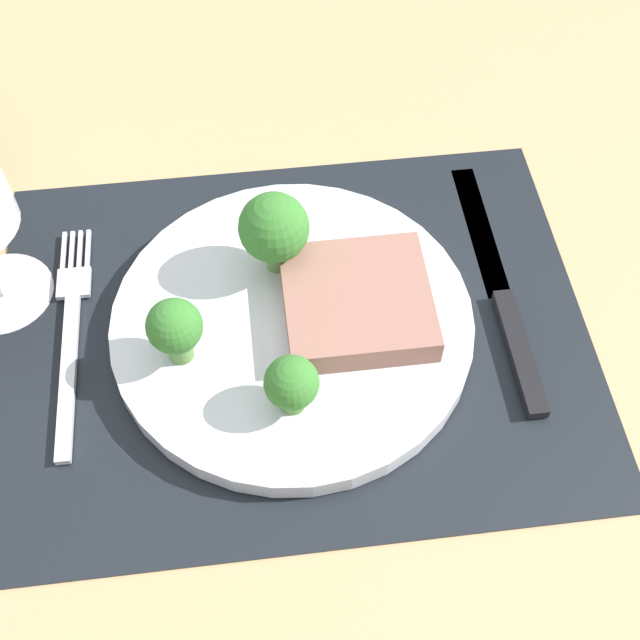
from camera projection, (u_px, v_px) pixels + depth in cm
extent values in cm
cube|color=tan|center=(293.00, 344.00, 59.01)|extent=(140.00, 110.00, 3.00)
cube|color=black|center=(293.00, 331.00, 57.65)|extent=(41.47, 31.86, 0.30)
cylinder|color=silver|center=(292.00, 323.00, 56.87)|extent=(25.09, 25.09, 1.60)
cube|color=#9E6B5B|center=(358.00, 306.00, 55.44)|extent=(9.96, 9.65, 2.11)
cylinder|color=#5B8942|center=(292.00, 399.00, 51.89)|extent=(1.70, 1.70, 1.22)
sphere|color=#387A2D|center=(291.00, 383.00, 50.16)|extent=(3.49, 3.49, 3.49)
cylinder|color=#6B994C|center=(276.00, 256.00, 57.87)|extent=(1.39, 1.39, 2.09)
sphere|color=#387A2D|center=(274.00, 228.00, 55.29)|extent=(4.89, 4.89, 4.89)
cylinder|color=#5B8942|center=(180.00, 347.00, 53.73)|extent=(1.70, 1.70, 1.84)
sphere|color=#387A2D|center=(174.00, 326.00, 51.68)|extent=(3.67, 3.67, 3.67)
cube|color=silver|center=(68.00, 375.00, 55.17)|extent=(1.00, 13.00, 0.50)
cube|color=silver|center=(74.00, 283.00, 59.53)|extent=(2.40, 2.60, 0.40)
cube|color=silver|center=(64.00, 251.00, 61.21)|extent=(0.30, 3.60, 0.35)
cube|color=silver|center=(72.00, 251.00, 61.25)|extent=(0.30, 3.60, 0.35)
cube|color=silver|center=(80.00, 250.00, 61.29)|extent=(0.30, 3.60, 0.35)
cube|color=silver|center=(88.00, 249.00, 61.33)|extent=(0.30, 3.60, 0.35)
cube|color=black|center=(519.00, 352.00, 56.04)|extent=(1.40, 10.00, 0.80)
cube|color=silver|center=(481.00, 227.00, 62.67)|extent=(1.80, 13.00, 0.30)
cylinder|color=silver|center=(3.00, 293.00, 59.46)|extent=(7.37, 7.37, 0.40)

